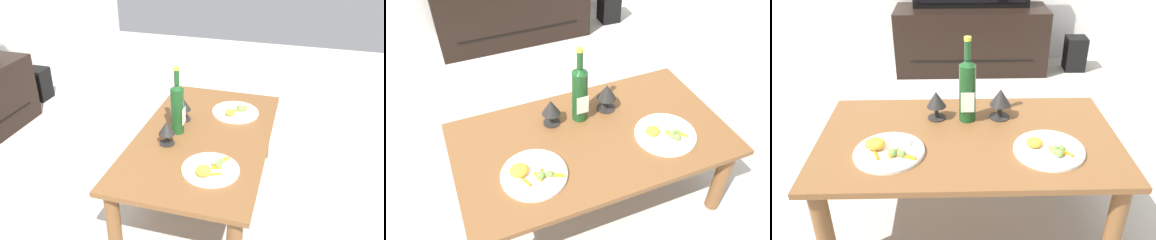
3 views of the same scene
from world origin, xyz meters
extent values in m
plane|color=#B7B2A8|center=(0.00, 0.00, 0.00)|extent=(6.40, 6.40, 0.00)
cube|color=brown|center=(0.00, 0.00, 0.42)|extent=(1.25, 0.71, 0.03)
cylinder|color=brown|center=(0.56, -0.29, 0.20)|extent=(0.07, 0.07, 0.41)
cylinder|color=brown|center=(-0.56, 0.29, 0.20)|extent=(0.07, 0.07, 0.41)
cylinder|color=brown|center=(0.56, 0.29, 0.20)|extent=(0.07, 0.07, 0.41)
cube|color=black|center=(0.96, 1.77, 0.14)|extent=(0.17, 0.17, 0.28)
cylinder|color=#19471E|center=(0.00, 0.15, 0.56)|extent=(0.07, 0.07, 0.26)
cone|color=#19471E|center=(0.00, 0.15, 0.71)|extent=(0.07, 0.07, 0.03)
cylinder|color=#19471E|center=(0.00, 0.15, 0.76)|extent=(0.03, 0.03, 0.08)
cylinder|color=yellow|center=(0.00, 0.15, 0.81)|extent=(0.03, 0.03, 0.02)
cube|color=silver|center=(0.00, 0.11, 0.54)|extent=(0.06, 0.00, 0.09)
cylinder|color=black|center=(-0.14, 0.16, 0.44)|extent=(0.08, 0.08, 0.01)
cylinder|color=black|center=(-0.14, 0.16, 0.47)|extent=(0.02, 0.02, 0.05)
cone|color=black|center=(-0.14, 0.16, 0.53)|extent=(0.09, 0.09, 0.07)
cylinder|color=black|center=(0.15, 0.16, 0.44)|extent=(0.09, 0.09, 0.01)
cylinder|color=black|center=(0.15, 0.16, 0.47)|extent=(0.02, 0.02, 0.06)
cone|color=black|center=(0.15, 0.16, 0.54)|extent=(0.09, 0.09, 0.08)
cylinder|color=white|center=(-0.31, -0.12, 0.44)|extent=(0.28, 0.28, 0.01)
torus|color=white|center=(-0.31, -0.12, 0.45)|extent=(0.27, 0.27, 0.01)
ellipsoid|color=orange|center=(-0.37, -0.10, 0.47)|extent=(0.08, 0.07, 0.04)
cube|color=beige|center=(-0.26, -0.07, 0.46)|extent=(0.06, 0.05, 0.02)
cylinder|color=orange|center=(-0.22, -0.17, 0.45)|extent=(0.05, 0.03, 0.01)
cylinder|color=orange|center=(-0.23, -0.16, 0.45)|extent=(0.05, 0.03, 0.01)
cylinder|color=orange|center=(-0.25, -0.16, 0.45)|extent=(0.05, 0.02, 0.01)
cylinder|color=orange|center=(-0.29, -0.13, 0.45)|extent=(0.04, 0.05, 0.01)
cylinder|color=orange|center=(-0.30, -0.15, 0.45)|extent=(0.03, 0.05, 0.01)
cylinder|color=orange|center=(-0.36, -0.15, 0.45)|extent=(0.03, 0.05, 0.01)
sphere|color=olive|center=(-0.27, -0.15, 0.46)|extent=(0.03, 0.03, 0.03)
sphere|color=olive|center=(-0.26, -0.16, 0.46)|extent=(0.03, 0.03, 0.03)
sphere|color=olive|center=(-0.29, -0.15, 0.46)|extent=(0.03, 0.03, 0.03)
cylinder|color=white|center=(0.31, -0.12, 0.44)|extent=(0.28, 0.28, 0.01)
torus|color=white|center=(0.31, -0.12, 0.45)|extent=(0.28, 0.28, 0.01)
ellipsoid|color=orange|center=(0.26, -0.10, 0.46)|extent=(0.07, 0.06, 0.04)
cube|color=beige|center=(0.36, -0.07, 0.46)|extent=(0.06, 0.05, 0.02)
cylinder|color=orange|center=(0.38, -0.16, 0.45)|extent=(0.04, 0.05, 0.01)
cylinder|color=orange|center=(0.36, -0.14, 0.45)|extent=(0.02, 0.05, 0.01)
cylinder|color=orange|center=(0.32, -0.14, 0.45)|extent=(0.03, 0.05, 0.01)
cylinder|color=orange|center=(0.33, -0.14, 0.45)|extent=(0.02, 0.05, 0.01)
sphere|color=olive|center=(0.36, -0.14, 0.46)|extent=(0.03, 0.03, 0.03)
sphere|color=olive|center=(0.33, -0.14, 0.46)|extent=(0.03, 0.03, 0.03)
sphere|color=olive|center=(0.33, -0.16, 0.46)|extent=(0.02, 0.02, 0.02)
sphere|color=olive|center=(0.34, -0.17, 0.46)|extent=(0.03, 0.03, 0.03)
sphere|color=olive|center=(0.32, -0.15, 0.46)|extent=(0.02, 0.02, 0.02)
camera|label=1|loc=(-1.85, -0.47, 1.54)|focal=37.69mm
camera|label=2|loc=(-0.55, -1.16, 1.66)|focal=36.50mm
camera|label=3|loc=(-0.06, -1.41, 1.32)|focal=37.43mm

